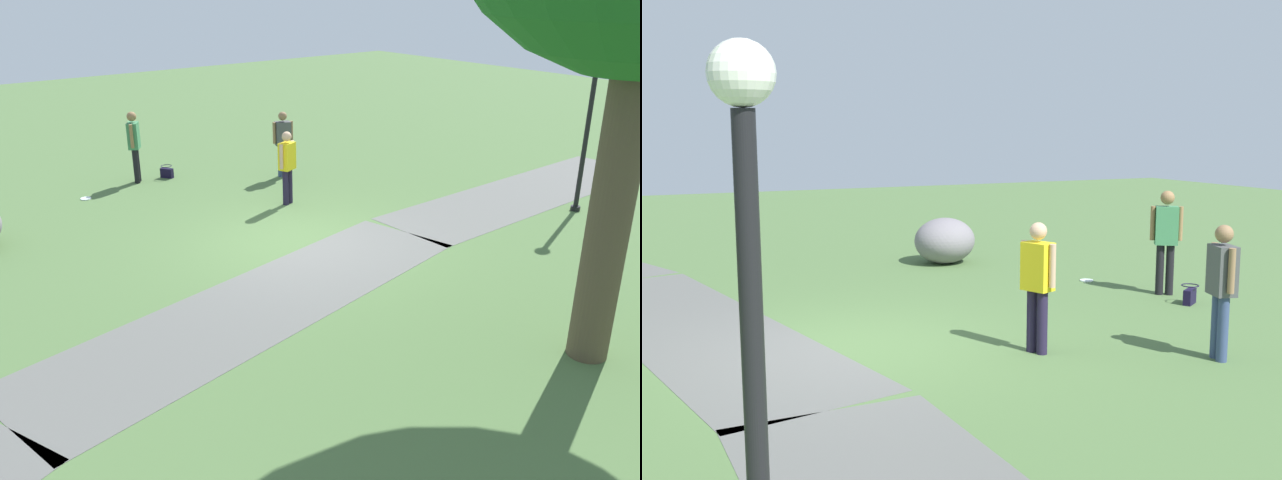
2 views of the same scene
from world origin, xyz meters
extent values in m
plane|color=#4D6D3C|center=(0.00, 0.00, 0.00)|extent=(48.00, 48.00, 0.00)
cube|color=#5D5D5A|center=(-6.00, 0.75, 0.00)|extent=(8.06, 2.30, 0.01)
cube|color=#5D5D5A|center=(1.92, 1.66, 0.00)|extent=(8.25, 3.59, 0.01)
cylinder|color=brown|center=(-0.73, 5.56, 2.18)|extent=(0.52, 0.52, 4.36)
cylinder|color=black|center=(-5.81, 2.15, 0.05)|extent=(0.20, 0.20, 0.10)
cylinder|color=black|center=(-5.81, 2.15, 1.42)|extent=(0.10, 0.10, 2.84)
sphere|color=white|center=(-5.81, 2.15, 2.98)|extent=(0.28, 0.28, 0.28)
cylinder|color=black|center=(0.75, -5.68, 0.42)|extent=(0.13, 0.13, 0.84)
cylinder|color=black|center=(0.83, -5.55, 0.42)|extent=(0.13, 0.13, 0.84)
cube|color=#418454|center=(0.79, -5.61, 1.15)|extent=(0.40, 0.43, 0.63)
cylinder|color=#926D46|center=(0.67, -5.80, 1.19)|extent=(0.08, 0.08, 0.56)
cylinder|color=#926D46|center=(0.91, -5.43, 1.19)|extent=(0.08, 0.08, 0.56)
sphere|color=#926D46|center=(0.79, -5.61, 1.61)|extent=(0.23, 0.23, 0.23)
cylinder|color=navy|center=(-2.40, -3.83, 0.39)|extent=(0.13, 0.13, 0.79)
cylinder|color=navy|center=(-2.25, -3.87, 0.39)|extent=(0.13, 0.13, 0.79)
cube|color=#484B4C|center=(-2.33, -3.85, 1.09)|extent=(0.41, 0.34, 0.59)
cylinder|color=#8C6B49|center=(-2.54, -3.78, 1.12)|extent=(0.08, 0.08, 0.53)
cylinder|color=#8C6B49|center=(-2.12, -3.91, 1.12)|extent=(0.08, 0.08, 0.53)
sphere|color=#8C6B49|center=(-2.33, -3.85, 1.52)|extent=(0.21, 0.21, 0.21)
cylinder|color=#221A35|center=(-1.24, -2.05, 0.39)|extent=(0.13, 0.13, 0.79)
cylinder|color=#221A35|center=(-1.10, -1.99, 0.39)|extent=(0.13, 0.13, 0.79)
cube|color=yellow|center=(-1.17, -2.02, 1.08)|extent=(0.42, 0.36, 0.59)
cylinder|color=tan|center=(-1.37, -2.10, 1.11)|extent=(0.08, 0.08, 0.52)
cylinder|color=tan|center=(-0.96, -1.94, 1.11)|extent=(0.08, 0.08, 0.52)
sphere|color=tan|center=(-1.17, -2.02, 1.51)|extent=(0.21, 0.21, 0.21)
cube|color=black|center=(0.06, -5.52, 0.12)|extent=(0.27, 0.33, 0.24)
torus|color=black|center=(0.06, -5.52, 0.30)|extent=(0.38, 0.38, 0.02)
cylinder|color=white|center=(2.27, -5.09, 0.01)|extent=(0.24, 0.24, 0.02)
camera|label=1|loc=(6.79, 9.44, 4.75)|focal=37.17mm
camera|label=2|loc=(-9.07, 2.68, 2.77)|focal=43.13mm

